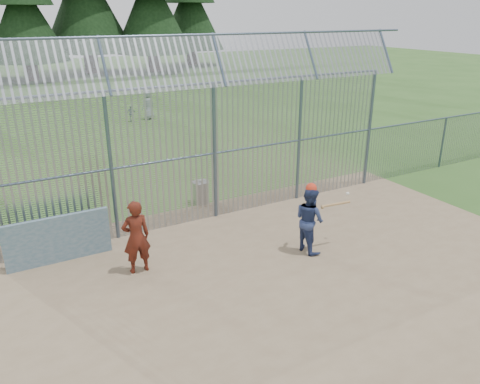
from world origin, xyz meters
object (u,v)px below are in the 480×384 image
trash_can (201,192)px  onlooker (136,237)px  dugout_wall (58,239)px  batter (309,220)px

trash_can → onlooker: bearing=-134.2°
dugout_wall → batter: size_ratio=1.45×
batter → trash_can: 4.47m
onlooker → trash_can: bearing=-133.0°
onlooker → trash_can: onlooker is taller
dugout_wall → batter: (5.72, -2.52, 0.26)m
dugout_wall → trash_can: size_ratio=3.05×
dugout_wall → trash_can: dugout_wall is taller
trash_can → batter: bearing=-76.1°
onlooker → trash_can: size_ratio=2.20×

